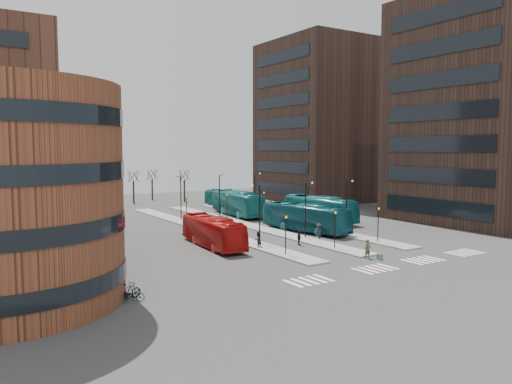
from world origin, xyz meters
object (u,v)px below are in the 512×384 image
teal_bus_a (305,217)px  commuter_c (319,232)px  teal_bus_d (228,199)px  bicycle_near (132,296)px  commuter_a (258,240)px  teal_bus_b (238,203)px  teal_bus_c (320,209)px  commuter_b (299,238)px  bicycle_far (124,289)px  red_bus (213,232)px  traveller (368,249)px  bicycle_mid (129,291)px  suitcase (380,257)px

teal_bus_a → commuter_c: teal_bus_a is taller
teal_bus_d → bicycle_near: size_ratio=6.50×
teal_bus_a → bicycle_near: 30.85m
commuter_a → bicycle_near: 19.43m
teal_bus_b → teal_bus_c: 12.95m
teal_bus_a → commuter_b: bearing=-140.6°
teal_bus_a → bicycle_far: teal_bus_a is taller
commuter_a → teal_bus_c: bearing=-159.3°
red_bus → bicycle_far: bearing=-133.2°
traveller → bicycle_mid: size_ratio=0.95×
teal_bus_b → commuter_a: (-10.57, -22.14, -0.99)m
bicycle_far → commuter_b: bearing=-77.8°
commuter_a → commuter_c: size_ratio=0.91×
red_bus → bicycle_near: bearing=-129.6°
teal_bus_a → bicycle_far: 30.06m
suitcase → bicycle_far: bicycle_far is taller
suitcase → teal_bus_a: (3.68, 15.55, 1.43)m
teal_bus_a → teal_bus_d: size_ratio=1.17×
teal_bus_c → suitcase: bearing=-117.0°
teal_bus_b → teal_bus_d: size_ratio=1.24×
red_bus → commuter_a: (3.45, -3.11, -0.71)m
suitcase → bicycle_mid: bicycle_mid is taller
red_bus → bicycle_near: red_bus is taller
teal_bus_b → teal_bus_d: 10.36m
traveller → bicycle_far: size_ratio=1.02×
bicycle_near → bicycle_far: (0.00, 1.63, 0.03)m
red_bus → bicycle_near: size_ratio=6.84×
commuter_b → commuter_c: commuter_c is taller
commuter_a → bicycle_mid: commuter_a is taller
teal_bus_a → traveller: teal_bus_a is taller
bicycle_mid → bicycle_far: bearing=-15.2°
commuter_a → commuter_b: commuter_a is taller
teal_bus_b → bicycle_far: (-26.96, -30.93, -1.36)m
commuter_c → bicycle_mid: 26.41m
commuter_a → bicycle_mid: 19.09m
teal_bus_d → bicycle_near: teal_bus_d is taller
teal_bus_b → traveller: 31.86m
suitcase → commuter_a: bearing=131.8°
commuter_c → commuter_b: bearing=-52.2°
commuter_b → bicycle_far: 22.17m
red_bus → teal_bus_b: size_ratio=0.85×
bicycle_near → red_bus: bearing=-33.2°
traveller → bicycle_far: (-22.22, 0.56, -0.42)m
teal_bus_d → bicycle_far: (-30.64, -40.61, -1.01)m
bicycle_far → teal_bus_a: bearing=-70.3°
teal_bus_b → teal_bus_d: teal_bus_b is taller
traveller → bicycle_near: bearing=-172.7°
teal_bus_d → commuter_c: teal_bus_d is taller
teal_bus_a → teal_bus_c: teal_bus_c is taller
teal_bus_a → traveller: (-4.29, -14.65, -0.83)m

